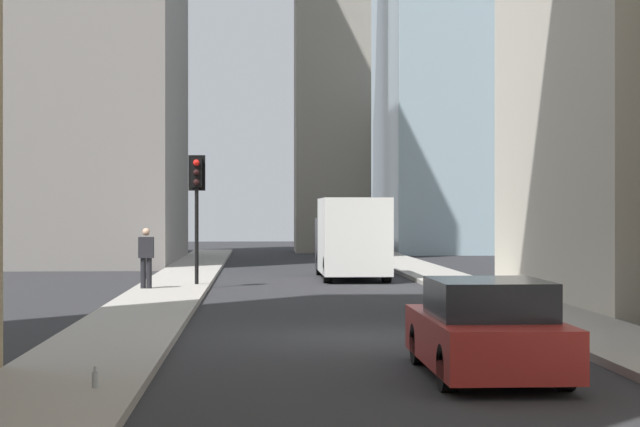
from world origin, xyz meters
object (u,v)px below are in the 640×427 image
sedan_red (486,331)px  pedestrian (146,255)px  delivery_truck (351,237)px  discarded_bottle (95,379)px  traffic_light_midblock (197,189)px

sedan_red → pedestrian: bearing=21.1°
delivery_truck → discarded_bottle: 25.93m
sedan_red → traffic_light_midblock: traffic_light_midblock is taller
traffic_light_midblock → pedestrian: 3.02m
delivery_truck → sedan_red: (-23.75, 0.00, -0.80)m
delivery_truck → pedestrian: size_ratio=3.67×
delivery_truck → traffic_light_midblock: size_ratio=1.62×
delivery_truck → discarded_bottle: (-25.33, 5.38, -1.21)m
discarded_bottle → pedestrian: bearing=3.6°
pedestrian → discarded_bottle: bearing=-176.4°
delivery_truck → sedan_red: size_ratio=1.50×
traffic_light_midblock → discarded_bottle: (-20.47, 0.19, -2.82)m
pedestrian → discarded_bottle: (-18.64, -1.18, -0.85)m
sedan_red → discarded_bottle: sedan_red is taller
sedan_red → discarded_bottle: 5.63m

